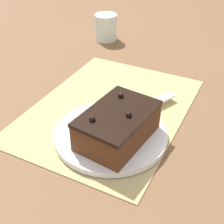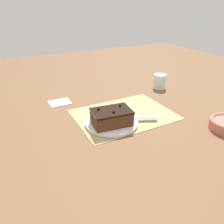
# 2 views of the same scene
# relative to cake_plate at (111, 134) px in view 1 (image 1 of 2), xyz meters

# --- Properties ---
(ground_plane) EXTENTS (3.00, 3.00, 0.00)m
(ground_plane) POSITION_rel_cake_plate_xyz_m (0.09, 0.05, -0.01)
(ground_plane) COLOR brown
(placemat_woven) EXTENTS (0.46, 0.34, 0.00)m
(placemat_woven) POSITION_rel_cake_plate_xyz_m (0.09, 0.05, -0.01)
(placemat_woven) COLOR tan
(placemat_woven) RESTS_ON ground_plane
(cake_plate) EXTENTS (0.24, 0.24, 0.01)m
(cake_plate) POSITION_rel_cake_plate_xyz_m (0.00, 0.00, 0.00)
(cake_plate) COLOR white
(cake_plate) RESTS_ON placemat_woven
(chocolate_cake) EXTENTS (0.18, 0.13, 0.07)m
(chocolate_cake) POSITION_rel_cake_plate_xyz_m (-0.01, -0.02, 0.04)
(chocolate_cake) COLOR #512D19
(chocolate_cake) RESTS_ON cake_plate
(serving_knife) EXTENTS (0.23, 0.12, 0.01)m
(serving_knife) POSITION_rel_cake_plate_xyz_m (0.06, -0.00, 0.01)
(serving_knife) COLOR black
(serving_knife) RESTS_ON cake_plate
(drinking_glass) EXTENTS (0.08, 0.08, 0.09)m
(drinking_glass) POSITION_rel_cake_plate_xyz_m (0.47, 0.26, 0.03)
(drinking_glass) COLOR silver
(drinking_glass) RESTS_ON ground_plane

